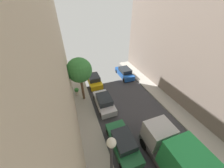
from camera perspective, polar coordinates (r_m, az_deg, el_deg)
parked_car_left_3 at (r=11.46m, az=5.23°, el=-25.78°), size 1.78×4.20×1.57m
parked_car_left_4 at (r=14.64m, az=-3.74°, el=-8.41°), size 1.78×4.20×1.57m
parked_car_left_5 at (r=18.72m, az=-8.52°, el=1.88°), size 1.78×4.20×1.57m
parked_car_right_2 at (r=20.60m, az=5.97°, el=5.32°), size 1.78×4.20×1.57m
delivery_truck at (r=10.57m, az=30.84°, el=-30.55°), size 2.26×6.60×3.38m
street_tree_0 at (r=14.13m, az=-15.11°, el=6.20°), size 2.85×2.85×5.56m
potted_plant_0 at (r=17.03m, az=-16.29°, el=-3.08°), size 0.58×0.58×0.97m
lamp_post at (r=7.31m, az=-0.24°, el=-32.79°), size 0.44×0.44×5.73m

